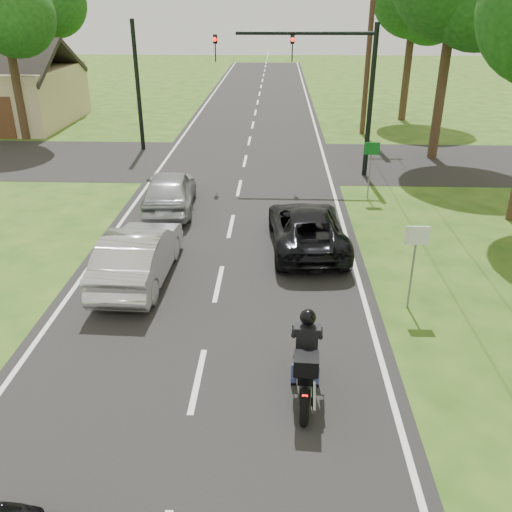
{
  "coord_description": "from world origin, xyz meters",
  "views": [
    {
      "loc": [
        1.48,
        -8.48,
        6.73
      ],
      "look_at": [
        1.02,
        3.0,
        1.3
      ],
      "focal_mm": 38.0,
      "sensor_mm": 36.0,
      "label": 1
    }
  ],
  "objects_px": {
    "silver_sedan": "(138,255)",
    "sign_white": "(416,247)",
    "silver_suv": "(170,190)",
    "motorcycle_rider": "(306,364)",
    "utility_pole_far": "(370,36)",
    "dark_suv": "(307,228)",
    "sign_green": "(371,157)",
    "traffic_signal": "(326,73)"
  },
  "relations": [
    {
      "from": "traffic_signal",
      "to": "utility_pole_far",
      "type": "xyz_separation_m",
      "value": [
        2.86,
        8.0,
        0.95
      ]
    },
    {
      "from": "motorcycle_rider",
      "to": "dark_suv",
      "type": "distance_m",
      "value": 6.82
    },
    {
      "from": "traffic_signal",
      "to": "utility_pole_far",
      "type": "bearing_deg",
      "value": 70.32
    },
    {
      "from": "silver_suv",
      "to": "silver_sedan",
      "type": "bearing_deg",
      "value": 87.13
    },
    {
      "from": "silver_sedan",
      "to": "sign_white",
      "type": "xyz_separation_m",
      "value": [
        6.8,
        -1.2,
        0.87
      ]
    },
    {
      "from": "dark_suv",
      "to": "silver_suv",
      "type": "height_order",
      "value": "silver_suv"
    },
    {
      "from": "silver_sedan",
      "to": "sign_white",
      "type": "relative_size",
      "value": 2.03
    },
    {
      "from": "silver_sedan",
      "to": "silver_suv",
      "type": "bearing_deg",
      "value": -86.67
    },
    {
      "from": "silver_suv",
      "to": "dark_suv",
      "type": "bearing_deg",
      "value": 142.18
    },
    {
      "from": "sign_white",
      "to": "traffic_signal",
      "type": "bearing_deg",
      "value": 97.05
    },
    {
      "from": "silver_sedan",
      "to": "motorcycle_rider",
      "type": "bearing_deg",
      "value": 133.99
    },
    {
      "from": "dark_suv",
      "to": "traffic_signal",
      "type": "xyz_separation_m",
      "value": [
        0.94,
        7.57,
        3.49
      ]
    },
    {
      "from": "motorcycle_rider",
      "to": "utility_pole_far",
      "type": "relative_size",
      "value": 0.22
    },
    {
      "from": "motorcycle_rider",
      "to": "traffic_signal",
      "type": "bearing_deg",
      "value": 88.36
    },
    {
      "from": "dark_suv",
      "to": "sign_white",
      "type": "height_order",
      "value": "sign_white"
    },
    {
      "from": "traffic_signal",
      "to": "silver_sedan",
      "type": "bearing_deg",
      "value": -118.97
    },
    {
      "from": "traffic_signal",
      "to": "dark_suv",
      "type": "bearing_deg",
      "value": -97.06
    },
    {
      "from": "sign_green",
      "to": "sign_white",
      "type": "bearing_deg",
      "value": -91.43
    },
    {
      "from": "traffic_signal",
      "to": "sign_green",
      "type": "height_order",
      "value": "traffic_signal"
    },
    {
      "from": "dark_suv",
      "to": "silver_suv",
      "type": "bearing_deg",
      "value": -37.43
    },
    {
      "from": "dark_suv",
      "to": "silver_sedan",
      "type": "height_order",
      "value": "silver_sedan"
    },
    {
      "from": "traffic_signal",
      "to": "utility_pole_far",
      "type": "height_order",
      "value": "utility_pole_far"
    },
    {
      "from": "traffic_signal",
      "to": "sign_green",
      "type": "relative_size",
      "value": 3.0
    },
    {
      "from": "utility_pole_far",
      "to": "sign_white",
      "type": "distance_m",
      "value": 19.39
    },
    {
      "from": "utility_pole_far",
      "to": "sign_green",
      "type": "distance_m",
      "value": 11.63
    },
    {
      "from": "silver_sedan",
      "to": "silver_suv",
      "type": "xyz_separation_m",
      "value": [
        -0.16,
        5.3,
        0.0
      ]
    },
    {
      "from": "motorcycle_rider",
      "to": "traffic_signal",
      "type": "relative_size",
      "value": 0.34
    },
    {
      "from": "silver_suv",
      "to": "sign_white",
      "type": "relative_size",
      "value": 1.97
    },
    {
      "from": "silver_suv",
      "to": "traffic_signal",
      "type": "relative_size",
      "value": 0.66
    },
    {
      "from": "silver_sedan",
      "to": "sign_white",
      "type": "bearing_deg",
      "value": 171.59
    },
    {
      "from": "silver_sedan",
      "to": "silver_suv",
      "type": "relative_size",
      "value": 1.03
    },
    {
      "from": "silver_sedan",
      "to": "utility_pole_far",
      "type": "height_order",
      "value": "utility_pole_far"
    },
    {
      "from": "dark_suv",
      "to": "sign_green",
      "type": "relative_size",
      "value": 2.14
    },
    {
      "from": "motorcycle_rider",
      "to": "dark_suv",
      "type": "xyz_separation_m",
      "value": [
        0.33,
        6.81,
        -0.09
      ]
    },
    {
      "from": "utility_pole_far",
      "to": "silver_sedan",
      "type": "bearing_deg",
      "value": -114.97
    },
    {
      "from": "motorcycle_rider",
      "to": "silver_sedan",
      "type": "relative_size",
      "value": 0.5
    },
    {
      "from": "motorcycle_rider",
      "to": "silver_sedan",
      "type": "distance_m",
      "value": 6.18
    },
    {
      "from": "motorcycle_rider",
      "to": "sign_green",
      "type": "bearing_deg",
      "value": 79.42
    },
    {
      "from": "silver_sedan",
      "to": "sign_green",
      "type": "distance_m",
      "value": 9.8
    },
    {
      "from": "sign_white",
      "to": "motorcycle_rider",
      "type": "bearing_deg",
      "value": -128.01
    },
    {
      "from": "dark_suv",
      "to": "silver_suv",
      "type": "distance_m",
      "value": 5.57
    },
    {
      "from": "dark_suv",
      "to": "sign_white",
      "type": "bearing_deg",
      "value": 119.51
    }
  ]
}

